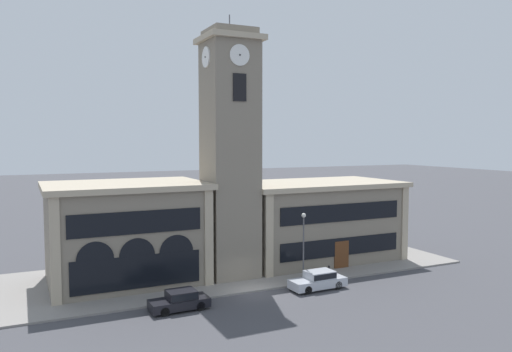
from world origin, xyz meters
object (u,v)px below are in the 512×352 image
bollard (329,272)px  parked_car_near (180,300)px  street_lamp (304,237)px  parked_car_mid (318,280)px

bollard → parked_car_near: bearing=-172.1°
street_lamp → parked_car_mid: bearing=-77.5°
parked_car_mid → parked_car_near: bearing=-1.6°
parked_car_near → parked_car_mid: 11.25m
parked_car_mid → bollard: 2.92m
parked_car_near → parked_car_mid: (11.25, 0.00, 0.04)m
parked_car_near → street_lamp: bearing=-172.7°
street_lamp → bollard: 4.15m
bollard → parked_car_mid: bearing=-140.0°
parked_car_near → parked_car_mid: size_ratio=0.90×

